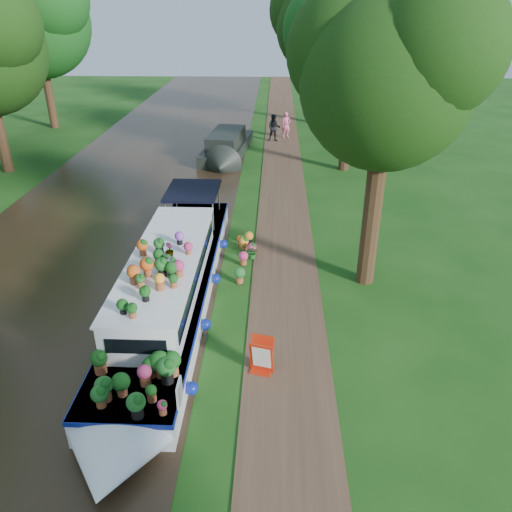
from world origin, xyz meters
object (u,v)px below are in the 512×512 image
at_px(second_boat, 226,146).
at_px(sandwich_board, 262,357).
at_px(pedestrian_dark, 274,128).
at_px(pedestrian_pink, 286,125).
at_px(plant_boat, 168,287).

xyz_separation_m(second_boat, sandwich_board, (2.60, -18.92, -0.13)).
distance_m(sandwich_board, pedestrian_dark, 22.36).
bearing_deg(pedestrian_pink, pedestrian_dark, -153.00).
bearing_deg(second_boat, sandwich_board, -76.01).
height_order(pedestrian_pink, pedestrian_dark, pedestrian_dark).
relative_size(plant_boat, sandwich_board, 14.45).
bearing_deg(pedestrian_dark, sandwich_board, -88.52).
distance_m(pedestrian_pink, pedestrian_dark, 1.22).
xyz_separation_m(plant_boat, pedestrian_dark, (2.94, 19.77, 0.02)).
height_order(sandwich_board, pedestrian_pink, pedestrian_pink).
xyz_separation_m(sandwich_board, pedestrian_dark, (0.15, 22.35, 0.42)).
xyz_separation_m(plant_boat, second_boat, (0.19, 16.33, -0.27)).
xyz_separation_m(second_boat, pedestrian_dark, (2.75, 3.43, 0.30)).
distance_m(plant_boat, pedestrian_dark, 19.99).
relative_size(plant_boat, pedestrian_pink, 8.17).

